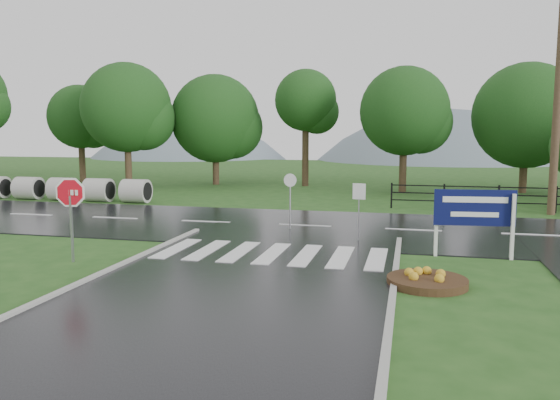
# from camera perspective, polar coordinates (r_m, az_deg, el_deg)

# --- Properties ---
(ground) EXTENTS (120.00, 120.00, 0.00)m
(ground) POSITION_cam_1_polar(r_m,az_deg,el_deg) (11.34, -7.20, -11.21)
(ground) COLOR #234D19
(ground) RESTS_ON ground
(main_road) EXTENTS (90.00, 8.00, 0.04)m
(main_road) POSITION_cam_1_polar(r_m,az_deg,el_deg) (20.73, 2.62, -2.80)
(main_road) COLOR black
(main_road) RESTS_ON ground
(crosswalk) EXTENTS (6.50, 2.80, 0.02)m
(crosswalk) POSITION_cam_1_polar(r_m,az_deg,el_deg) (15.93, -0.81, -5.58)
(crosswalk) COLOR silver
(crosswalk) RESTS_ON ground
(fence_west) EXTENTS (9.58, 0.08, 1.20)m
(fence_west) POSITION_cam_1_polar(r_m,az_deg,el_deg) (26.50, 21.90, 0.43)
(fence_west) COLOR black
(fence_west) RESTS_ON ground
(hills) EXTENTS (102.00, 48.00, 48.00)m
(hills) POSITION_cam_1_polar(r_m,az_deg,el_deg) (77.45, 12.95, -7.39)
(hills) COLOR slate
(hills) RESTS_ON ground
(treeline) EXTENTS (83.20, 5.20, 10.00)m
(treeline) POSITION_cam_1_polar(r_m,az_deg,el_deg) (34.36, 8.69, 1.05)
(treeline) COLOR #143C12
(treeline) RESTS_ON ground
(culvert_pipes) EXTENTS (9.70, 1.20, 1.20)m
(culvert_pipes) POSITION_cam_1_polar(r_m,az_deg,el_deg) (30.87, -21.72, 1.08)
(culvert_pipes) COLOR #9E9B93
(culvert_pipes) RESTS_ON ground
(stop_sign) EXTENTS (1.08, 0.26, 2.49)m
(stop_sign) POSITION_cam_1_polar(r_m,az_deg,el_deg) (15.87, -21.05, 0.06)
(stop_sign) COLOR #939399
(stop_sign) RESTS_ON ground
(estate_billboard) EXTENTS (2.23, 0.29, 1.96)m
(estate_billboard) POSITION_cam_1_polar(r_m,az_deg,el_deg) (16.30, 19.67, -1.11)
(estate_billboard) COLOR silver
(estate_billboard) RESTS_ON ground
(flower_bed) EXTENTS (1.86, 1.86, 0.37)m
(flower_bed) POSITION_cam_1_polar(r_m,az_deg,el_deg) (13.28, 15.12, -8.05)
(flower_bed) COLOR #332111
(flower_bed) RESTS_ON ground
(reg_sign_small) EXTENTS (0.42, 0.10, 1.92)m
(reg_sign_small) POSITION_cam_1_polar(r_m,az_deg,el_deg) (17.86, 8.25, 0.01)
(reg_sign_small) COLOR #939399
(reg_sign_small) RESTS_ON ground
(reg_sign_round) EXTENTS (0.48, 0.09, 2.07)m
(reg_sign_round) POSITION_cam_1_polar(r_m,az_deg,el_deg) (19.81, 1.07, 0.63)
(reg_sign_round) COLOR #939399
(reg_sign_round) RESTS_ON ground
(utility_pole_east) EXTENTS (1.75, 0.56, 10.02)m
(utility_pole_east) POSITION_cam_1_polar(r_m,az_deg,el_deg) (26.30, 27.05, 9.67)
(utility_pole_east) COLOR #473523
(utility_pole_east) RESTS_ON ground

